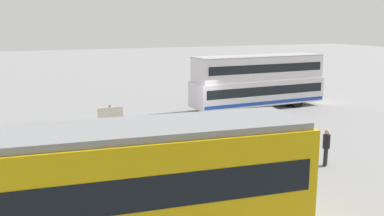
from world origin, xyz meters
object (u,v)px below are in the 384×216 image
(double_decker_bus, at_px, (258,82))
(pedestrian_crossing, at_px, (326,145))
(info_sign, at_px, (111,121))
(pedestrian_near_railing, at_px, (141,132))
(tram_yellow, at_px, (52,195))

(double_decker_bus, bearing_deg, pedestrian_crossing, 71.46)
(double_decker_bus, distance_m, info_sign, 14.90)
(double_decker_bus, bearing_deg, pedestrian_near_railing, 32.28)
(pedestrian_near_railing, xyz_separation_m, info_sign, (1.67, 0.76, 0.88))
(tram_yellow, relative_size, pedestrian_crossing, 8.78)
(info_sign, bearing_deg, pedestrian_crossing, 150.80)
(info_sign, bearing_deg, tram_yellow, 67.60)
(info_sign, bearing_deg, double_decker_bus, -148.70)
(pedestrian_crossing, xyz_separation_m, info_sign, (8.53, -4.77, 0.84))
(pedestrian_near_railing, xyz_separation_m, pedestrian_crossing, (-6.86, 5.52, 0.04))
(double_decker_bus, relative_size, pedestrian_near_railing, 6.54)
(pedestrian_crossing, bearing_deg, info_sign, -29.20)
(tram_yellow, xyz_separation_m, info_sign, (-3.33, -8.08, -0.05))
(double_decker_bus, relative_size, info_sign, 4.08)
(pedestrian_near_railing, relative_size, info_sign, 0.62)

